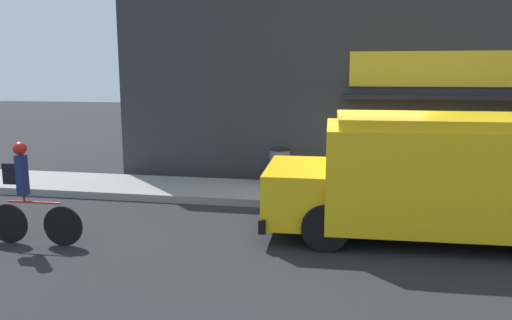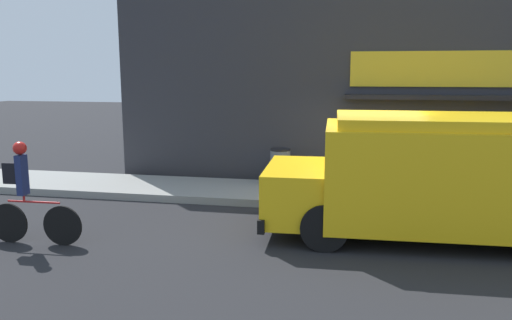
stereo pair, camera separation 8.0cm
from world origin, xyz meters
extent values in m
plane|color=#232326|center=(0.00, 0.00, 0.00)|extent=(70.00, 70.00, 0.00)
cube|color=gray|center=(0.00, 1.03, 0.09)|extent=(28.00, 2.05, 0.17)
cube|color=#2D2D33|center=(0.00, 2.45, 2.43)|extent=(12.81, 0.18, 4.86)
cube|color=gold|center=(1.90, 2.34, 3.01)|extent=(4.30, 0.05, 0.85)
cube|color=black|center=(1.90, 2.05, 2.35)|extent=(4.52, 0.62, 0.10)
cube|color=yellow|center=(1.73, -1.27, 1.14)|extent=(4.76, 2.55, 1.73)
cube|color=yellow|center=(-1.14, -1.38, 0.76)|extent=(1.16, 2.22, 0.95)
cube|color=yellow|center=(1.73, -1.27, 2.10)|extent=(4.38, 2.35, 0.18)
cube|color=black|center=(-1.64, -1.40, 0.38)|extent=(0.21, 2.32, 0.24)
cube|color=red|center=(0.39, 0.12, 1.23)|extent=(0.04, 0.44, 0.44)
cylinder|color=black|center=(-0.63, -0.33, 0.40)|extent=(0.81, 0.29, 0.80)
cylinder|color=black|center=(-0.54, -2.38, 0.40)|extent=(0.81, 0.29, 0.80)
cylinder|color=black|center=(2.93, -0.19, 0.40)|extent=(0.81, 0.29, 0.80)
cylinder|color=black|center=(-4.96, -3.01, 0.35)|extent=(0.70, 0.07, 0.70)
cylinder|color=black|center=(-5.97, -3.04, 0.35)|extent=(0.70, 0.07, 0.70)
cylinder|color=red|center=(-5.46, -3.03, 0.75)|extent=(0.96, 0.07, 0.04)
cylinder|color=red|center=(-5.64, -3.03, 0.81)|extent=(0.04, 0.04, 0.12)
cube|color=navy|center=(-5.64, -3.03, 1.21)|extent=(0.13, 0.20, 0.69)
sphere|color=red|center=(-5.64, -3.03, 1.68)|extent=(0.22, 0.22, 0.22)
cube|color=black|center=(-5.83, -3.04, 1.24)|extent=(0.27, 0.15, 0.36)
cylinder|color=slate|center=(-1.87, 1.55, 0.61)|extent=(0.49, 0.49, 0.87)
cylinder|color=black|center=(-1.87, 1.55, 1.07)|extent=(0.50, 0.50, 0.04)
camera|label=1|loc=(-0.19, -10.42, 2.95)|focal=35.00mm
camera|label=2|loc=(-0.11, -10.41, 2.95)|focal=35.00mm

